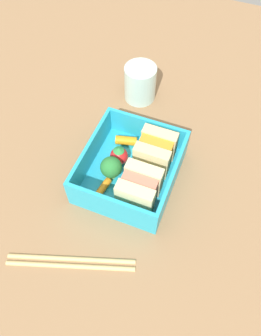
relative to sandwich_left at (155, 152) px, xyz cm
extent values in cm
cube|color=#8D6A47|center=(3.69, -2.91, -4.99)|extent=(120.00, 120.00, 2.00)
cube|color=#24A2C4|center=(3.69, -2.91, -3.39)|extent=(16.56, 14.72, 1.20)
cube|color=#24A2C4|center=(3.69, 4.15, -0.37)|extent=(16.56, 0.60, 4.83)
cube|color=#24A2C4|center=(3.69, -9.96, -0.37)|extent=(16.56, 0.60, 4.83)
cube|color=#24A2C4|center=(-4.29, -2.91, -0.37)|extent=(0.60, 13.52, 4.83)
cube|color=#24A2C4|center=(11.67, -2.91, -0.37)|extent=(0.60, 13.52, 4.83)
cube|color=beige|center=(-1.95, 0.00, 0.00)|extent=(1.95, 5.81, 5.58)
cube|color=orange|center=(0.00, 0.00, 0.00)|extent=(1.95, 5.35, 5.13)
cube|color=beige|center=(1.95, 0.00, 0.00)|extent=(1.95, 5.81, 5.58)
cube|color=beige|center=(5.43, 0.00, 0.00)|extent=(1.95, 5.81, 5.58)
cube|color=#D87259|center=(7.38, 0.00, 0.00)|extent=(1.95, 5.35, 5.13)
cube|color=beige|center=(9.33, 0.00, 0.00)|extent=(1.95, 5.81, 5.58)
cylinder|color=orange|center=(-1.82, -5.89, -2.01)|extent=(2.45, 3.98, 1.57)
sphere|color=red|center=(2.19, -5.56, -1.27)|extent=(3.04, 3.04, 3.04)
cone|color=#2C8741|center=(2.19, -5.56, 0.55)|extent=(1.82, 1.82, 0.60)
cylinder|color=#84C359|center=(5.37, -5.56, -2.09)|extent=(1.37, 1.37, 1.39)
sphere|color=#287633|center=(5.37, -5.56, -0.17)|extent=(3.52, 3.52, 3.52)
cylinder|color=orange|center=(9.10, -5.98, -2.21)|extent=(5.23, 1.92, 1.15)
cylinder|color=tan|center=(19.99, -5.74, -3.64)|extent=(6.64, 17.98, 0.70)
cylinder|color=tan|center=(20.99, -5.41, -3.64)|extent=(6.64, 17.98, 0.70)
cylinder|color=silver|center=(-14.69, -8.16, -0.44)|extent=(6.11, 6.11, 7.10)
camera|label=1|loc=(30.82, 7.80, 43.30)|focal=35.00mm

